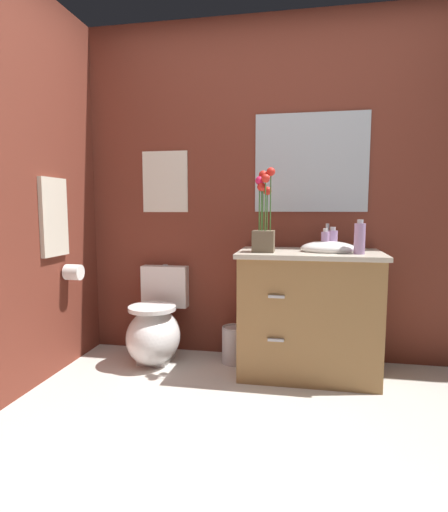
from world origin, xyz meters
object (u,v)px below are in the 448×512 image
trash_bin (234,344)px  hanging_towel (54,217)px  toilet (156,329)px  soap_bottle (325,241)px  wall_poster (165,182)px  toilet_paper_roll (73,272)px  vanity_cabinet (309,311)px  lotion_bottle (333,240)px  wall_mirror (311,163)px  flower_vase (264,224)px  hand_wash_bottle (360,238)px

trash_bin → hanging_towel: bearing=-161.4°
toilet → trash_bin: size_ratio=2.54×
trash_bin → toilet: bearing=-172.6°
soap_bottle → wall_poster: 1.30m
hanging_towel → toilet_paper_roll: hanging_towel is taller
vanity_cabinet → trash_bin: 0.61m
lotion_bottle → wall_mirror: size_ratio=0.20×
hanging_towel → lotion_bottle: bearing=11.6°
vanity_cabinet → hanging_towel: 1.82m
flower_vase → wall_mirror: bearing=52.2°
hand_wash_bottle → wall_poster: (-1.40, 0.40, 0.39)m
vanity_cabinet → lotion_bottle: vanity_cabinet is taller
wall_poster → lotion_bottle: bearing=-9.4°
toilet → soap_bottle: bearing=-1.5°
soap_bottle → wall_mirror: 0.62m
flower_vase → wall_mirror: wall_mirror is taller
trash_bin → toilet_paper_roll: 1.26m
soap_bottle → flower_vase: bearing=-167.7°
lotion_bottle → toilet_paper_roll: size_ratio=1.45×
vanity_cabinet → wall_mirror: size_ratio=1.28×
trash_bin → wall_poster: wall_poster is taller
toilet → wall_mirror: wall_mirror is taller
lotion_bottle → hanging_towel: bearing=-168.4°
toilet → toilet_paper_roll: (-0.53, -0.20, 0.44)m
hand_wash_bottle → wall_poster: bearing=164.1°
soap_bottle → hanging_towel: size_ratio=0.30×
trash_bin → hand_wash_bottle: bearing=-14.1°
lotion_bottle → trash_bin: lotion_bottle is taller
vanity_cabinet → toilet_paper_roll: size_ratio=9.28×
flower_vase → soap_bottle: (0.40, 0.09, -0.11)m
soap_bottle → vanity_cabinet: bearing=177.4°
flower_vase → lotion_bottle: (0.45, 0.18, -0.11)m
wall_mirror → hanging_towel: size_ratio=1.54×
wall_mirror → toilet_paper_roll: (-1.62, -0.46, -0.77)m
soap_bottle → lotion_bottle: 0.11m
vanity_cabinet → hanging_towel: hanging_towel is taller
soap_bottle → trash_bin: size_ratio=0.57×
vanity_cabinet → flower_vase: size_ratio=1.87×
vanity_cabinet → flower_vase: bearing=-163.2°
toilet → wall_poster: size_ratio=1.49×
toilet → hanging_towel: bearing=-151.6°
flower_vase → wall_mirror: 0.65m
toilet → trash_bin: bearing=7.4°
toilet → lotion_bottle: (1.25, 0.06, 0.67)m
vanity_cabinet → soap_bottle: 0.49m
hand_wash_bottle → wall_poster: wall_poster is taller
lotion_bottle → toilet_paper_roll: bearing=-171.8°
flower_vase → hand_wash_bottle: size_ratio=2.54×
soap_bottle → trash_bin: bearing=170.3°
soap_bottle → wall_poster: size_ratio=0.33×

